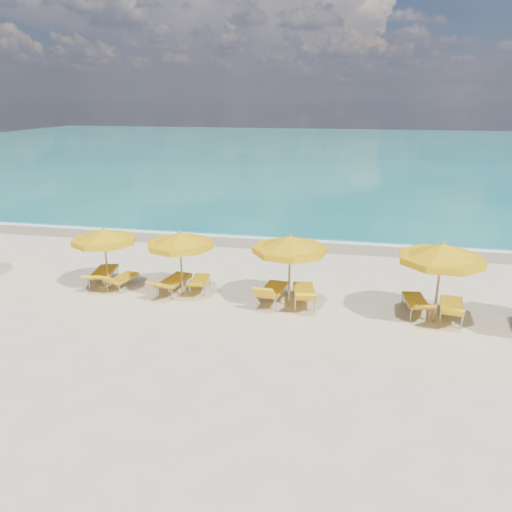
# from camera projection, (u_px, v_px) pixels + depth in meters

# --- Properties ---
(ground_plane) EXTENTS (120.00, 120.00, 0.00)m
(ground_plane) POSITION_uv_depth(u_px,v_px,m) (246.00, 307.00, 15.64)
(ground_plane) COLOR beige
(ocean) EXTENTS (120.00, 80.00, 0.30)m
(ocean) POSITION_uv_depth(u_px,v_px,m) (334.00, 150.00, 60.38)
(ocean) COLOR #14736F
(ocean) RESTS_ON ground
(wet_sand_band) EXTENTS (120.00, 2.60, 0.01)m
(wet_sand_band) POSITION_uv_depth(u_px,v_px,m) (282.00, 242.00, 22.53)
(wet_sand_band) COLOR tan
(wet_sand_band) RESTS_ON ground
(foam_line) EXTENTS (120.00, 1.20, 0.03)m
(foam_line) POSITION_uv_depth(u_px,v_px,m) (285.00, 237.00, 23.28)
(foam_line) COLOR white
(foam_line) RESTS_ON ground
(whitecap_near) EXTENTS (14.00, 0.36, 0.05)m
(whitecap_near) POSITION_uv_depth(u_px,v_px,m) (214.00, 197.00, 32.64)
(whitecap_near) COLOR white
(whitecap_near) RESTS_ON ground
(whitecap_far) EXTENTS (18.00, 0.30, 0.05)m
(whitecap_far) POSITION_uv_depth(u_px,v_px,m) (425.00, 186.00, 36.47)
(whitecap_far) COLOR white
(whitecap_far) RESTS_ON ground
(umbrella_2) EXTENTS (2.37, 2.37, 2.18)m
(umbrella_2) POSITION_uv_depth(u_px,v_px,m) (104.00, 236.00, 16.55)
(umbrella_2) COLOR #A57D52
(umbrella_2) RESTS_ON ground
(umbrella_3) EXTENTS (2.32, 2.32, 2.21)m
(umbrella_3) POSITION_uv_depth(u_px,v_px,m) (180.00, 240.00, 15.98)
(umbrella_3) COLOR #A57D52
(umbrella_3) RESTS_ON ground
(umbrella_4) EXTENTS (2.78, 2.78, 2.35)m
(umbrella_4) POSITION_uv_depth(u_px,v_px,m) (290.00, 245.00, 15.10)
(umbrella_4) COLOR #A57D52
(umbrella_4) RESTS_ON ground
(umbrella_5) EXTENTS (3.09, 3.09, 2.45)m
(umbrella_5) POSITION_uv_depth(u_px,v_px,m) (442.00, 254.00, 13.95)
(umbrella_5) COLOR #A57D52
(umbrella_5) RESTS_ON ground
(lounger_2_left) EXTENTS (1.04, 2.16, 0.77)m
(lounger_2_left) POSITION_uv_depth(u_px,v_px,m) (104.00, 277.00, 17.48)
(lounger_2_left) COLOR #A5A8AD
(lounger_2_left) RESTS_ON ground
(lounger_2_right) EXTENTS (0.80, 1.65, 0.73)m
(lounger_2_right) POSITION_uv_depth(u_px,v_px,m) (122.00, 282.00, 17.15)
(lounger_2_right) COLOR #A5A8AD
(lounger_2_right) RESTS_ON ground
(lounger_3_left) EXTENTS (0.96, 2.07, 0.79)m
(lounger_3_left) POSITION_uv_depth(u_px,v_px,m) (173.00, 286.00, 16.72)
(lounger_3_left) COLOR #A5A8AD
(lounger_3_left) RESTS_ON ground
(lounger_3_right) EXTENTS (0.77, 1.73, 0.65)m
(lounger_3_right) POSITION_uv_depth(u_px,v_px,m) (200.00, 285.00, 16.91)
(lounger_3_right) COLOR #A5A8AD
(lounger_3_right) RESTS_ON ground
(lounger_4_left) EXTENTS (0.87, 2.01, 0.93)m
(lounger_4_left) POSITION_uv_depth(u_px,v_px,m) (272.00, 295.00, 15.89)
(lounger_4_left) COLOR #A5A8AD
(lounger_4_left) RESTS_ON ground
(lounger_4_right) EXTENTS (0.95, 2.06, 0.85)m
(lounger_4_right) POSITION_uv_depth(u_px,v_px,m) (304.00, 297.00, 15.77)
(lounger_4_right) COLOR #A5A8AD
(lounger_4_right) RESTS_ON ground
(lounger_5_left) EXTENTS (0.82, 1.89, 0.75)m
(lounger_5_left) POSITION_uv_depth(u_px,v_px,m) (416.00, 306.00, 15.11)
(lounger_5_left) COLOR #A5A8AD
(lounger_5_left) RESTS_ON ground
(lounger_5_right) EXTENTS (0.92, 2.02, 0.83)m
(lounger_5_right) POSITION_uv_depth(u_px,v_px,m) (451.00, 312.00, 14.71)
(lounger_5_right) COLOR #A5A8AD
(lounger_5_right) RESTS_ON ground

